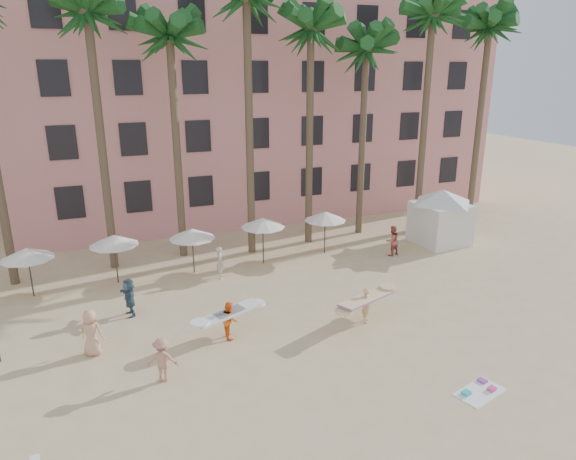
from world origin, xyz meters
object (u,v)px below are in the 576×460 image
Objects in this scene: pink_hotel at (253,104)px; carrier_yellow at (367,302)px; cabana at (441,212)px; carrier_white at (230,318)px.

pink_hotel is 10.39× the size of carrier_yellow.
cabana is 1.64× the size of carrier_white.
carrier_yellow is 1.17× the size of carrier_white.
carrier_yellow is at bearing -95.58° from pink_hotel.
carrier_yellow is 6.04m from carrier_white.
carrier_white is (-5.96, 0.94, -0.07)m from carrier_yellow.
pink_hotel reaches higher than cabana.
carrier_white is at bearing -111.02° from pink_hotel.
carrier_yellow is at bearing -142.07° from cabana.
carrier_yellow is at bearing -8.95° from carrier_white.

